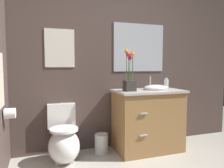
# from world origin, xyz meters

# --- Properties ---
(wall_back) EXTENTS (3.97, 0.05, 2.50)m
(wall_back) POSITION_xyz_m (0.20, 1.79, 1.25)
(wall_back) COLOR #4C3D38
(wall_back) RESTS_ON ground_plane
(toilet) EXTENTS (0.38, 0.59, 0.69)m
(toilet) POSITION_xyz_m (-0.64, 1.49, 0.24)
(toilet) COLOR white
(toilet) RESTS_ON ground_plane
(vanity_cabinet) EXTENTS (0.94, 0.56, 1.03)m
(vanity_cabinet) POSITION_xyz_m (0.52, 1.46, 0.44)
(vanity_cabinet) COLOR #9E7242
(vanity_cabinet) RESTS_ON ground_plane
(flower_vase) EXTENTS (0.14, 0.14, 0.55)m
(flower_vase) POSITION_xyz_m (0.22, 1.42, 1.02)
(flower_vase) COLOR #38332D
(flower_vase) RESTS_ON vanity_cabinet
(soap_bottle) EXTENTS (0.06, 0.06, 0.16)m
(soap_bottle) POSITION_xyz_m (0.81, 1.47, 0.92)
(soap_bottle) COLOR white
(soap_bottle) RESTS_ON vanity_cabinet
(trash_bin) EXTENTS (0.18, 0.18, 0.27)m
(trash_bin) POSITION_xyz_m (-0.13, 1.54, 0.14)
(trash_bin) COLOR #B7B7BC
(trash_bin) RESTS_ON ground_plane
(wall_poster) EXTENTS (0.38, 0.01, 0.50)m
(wall_poster) POSITION_xyz_m (-0.64, 1.76, 1.41)
(wall_poster) COLOR silver
(wall_mirror) EXTENTS (0.80, 0.01, 0.70)m
(wall_mirror) POSITION_xyz_m (0.52, 1.76, 1.45)
(wall_mirror) COLOR #B2BCC6
(toilet_paper_roll) EXTENTS (0.11, 0.11, 0.11)m
(toilet_paper_roll) POSITION_xyz_m (-1.21, 1.29, 0.68)
(toilet_paper_roll) COLOR white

